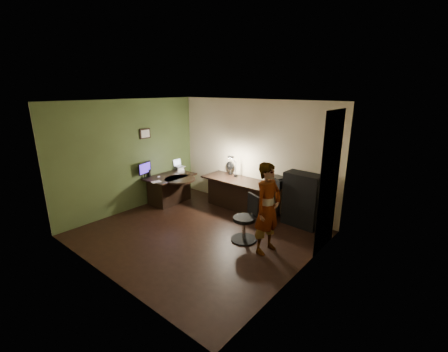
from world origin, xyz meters
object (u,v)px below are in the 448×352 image
Objects in this scene: desk_right at (241,195)px; cabinet at (302,200)px; desk_left at (171,189)px; person at (268,209)px; monitor at (145,172)px; office_chair at (244,219)px.

cabinet reaches higher than desk_right.
desk_left is at bearing -155.98° from desk_right.
person is at bearing -39.77° from desk_right.
monitor reaches higher than desk_right.
cabinet reaches higher than monitor.
person reaches higher than desk_left.
office_chair is (-0.56, -1.37, -0.13)m from cabinet.
person is at bearing 16.92° from office_chair.
desk_left is 1.07× the size of cabinet.
monitor is 0.27× the size of person.
cabinet is at bearing 6.16° from monitor.
desk_right is 1.58m from office_chair.
desk_right is at bearing -171.65° from cabinet.
desk_left is 2.78× the size of monitor.
monitor reaches higher than desk_left.
person reaches higher than office_chair.
cabinet is at bearing 6.57° from person.
monitor is 3.11m from office_chair.
monitor is at bearing -126.41° from desk_left.
office_chair is (3.08, 0.08, -0.41)m from monitor.
person reaches higher than cabinet.
monitor is (-0.35, -0.53, 0.51)m from desk_left.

